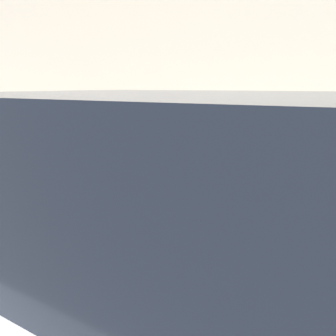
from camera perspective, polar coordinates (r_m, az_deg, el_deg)
ground_plane at (r=2.95m, az=-5.99°, el=-25.04°), size 60.00×60.00×0.00m
sidewalk at (r=4.64m, az=9.62°, el=-8.85°), size 24.00×2.80×0.13m
building_facade at (r=6.87m, az=18.45°, el=25.26°), size 24.00×0.30×6.54m
parking_meter at (r=3.29m, az=-0.00°, el=1.68°), size 0.21×0.13×1.40m
parked_car_beside_meter at (r=1.76m, az=14.55°, el=-19.14°), size 4.67×2.15×1.83m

